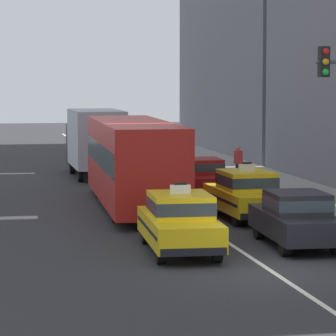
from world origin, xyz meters
TOP-DOWN VIEW (x-y plane):
  - ground_plane at (0.00, 0.00)m, footprint 160.00×160.00m
  - lane_stripe_left_right at (0.00, 20.00)m, footprint 0.14×80.00m
  - sidewalk_curb at (5.60, 15.00)m, footprint 4.00×90.00m
  - taxi_left_nearest at (-1.73, 2.88)m, footprint 2.01×4.63m
  - bus_left_second at (-1.55, 12.04)m, footprint 2.92×11.29m
  - box_truck_left_third at (-1.57, 23.82)m, footprint 2.32×6.97m
  - sedan_right_nearest at (1.74, 3.19)m, footprint 1.93×4.37m
  - taxi_right_second at (1.79, 8.64)m, footprint 1.91×4.60m
  - sedan_right_third at (1.64, 14.80)m, footprint 1.90×4.36m
  - taxi_right_fourth at (1.47, 21.03)m, footprint 1.88×4.59m
  - pedestrian_by_storefront at (4.21, 18.41)m, footprint 0.36×0.24m

SIDE VIEW (x-z plane):
  - ground_plane at x=0.00m, z-range 0.00..0.00m
  - lane_stripe_left_right at x=0.00m, z-range 0.00..0.01m
  - sidewalk_curb at x=5.60m, z-range 0.00..0.15m
  - sedan_right_nearest at x=1.74m, z-range 0.06..1.64m
  - sedan_right_third at x=1.64m, z-range 0.06..1.64m
  - taxi_left_nearest at x=-1.73m, z-range -0.10..1.86m
  - taxi_right_second at x=1.79m, z-range -0.10..1.86m
  - taxi_right_fourth at x=1.47m, z-range -0.10..1.86m
  - pedestrian_by_storefront at x=4.21m, z-range 0.16..1.80m
  - box_truck_left_third at x=-1.57m, z-range 0.14..3.41m
  - bus_left_second at x=-1.55m, z-range 0.21..3.43m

